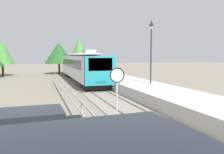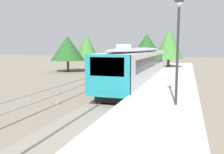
% 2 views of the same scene
% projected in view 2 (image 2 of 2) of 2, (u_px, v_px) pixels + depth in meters
% --- Properties ---
extents(ground_plane, '(160.00, 160.00, 0.00)m').
position_uv_depth(ground_plane, '(69.00, 102.00, 16.12)').
color(ground_plane, slate).
extents(track_rails, '(3.20, 60.00, 0.14)m').
position_uv_depth(track_rails, '(111.00, 105.00, 15.21)').
color(track_rails, gray).
rests_on(track_rails, ground).
extents(commuter_train, '(2.82, 19.29, 3.74)m').
position_uv_depth(commuter_train, '(139.00, 63.00, 23.13)').
color(commuter_train, silver).
rests_on(commuter_train, track_rails).
extents(station_platform, '(3.90, 60.00, 0.90)m').
position_uv_depth(station_platform, '(164.00, 102.00, 14.18)').
color(station_platform, '#B7B5AD').
rests_on(station_platform, ground).
extents(platform_lamp_mid_platform, '(0.34, 0.34, 5.35)m').
position_uv_depth(platform_lamp_mid_platform, '(178.00, 27.00, 11.17)').
color(platform_lamp_mid_platform, '#232328').
rests_on(platform_lamp_mid_platform, station_platform).
extents(tree_behind_carpark, '(5.06, 5.06, 5.31)m').
position_uv_depth(tree_behind_carpark, '(68.00, 48.00, 35.59)').
color(tree_behind_carpark, brown).
rests_on(tree_behind_carpark, ground).
extents(tree_behind_station_far, '(4.03, 4.03, 6.31)m').
position_uv_depth(tree_behind_station_far, '(169.00, 44.00, 33.70)').
color(tree_behind_station_far, brown).
rests_on(tree_behind_station_far, ground).
extents(tree_distant_left, '(3.67, 3.67, 5.67)m').
position_uv_depth(tree_distant_left, '(87.00, 46.00, 37.39)').
color(tree_distant_left, brown).
rests_on(tree_distant_left, ground).
extents(tree_distant_centre, '(5.06, 5.06, 5.68)m').
position_uv_depth(tree_distant_centre, '(147.00, 46.00, 36.32)').
color(tree_distant_centre, brown).
rests_on(tree_distant_centre, ground).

